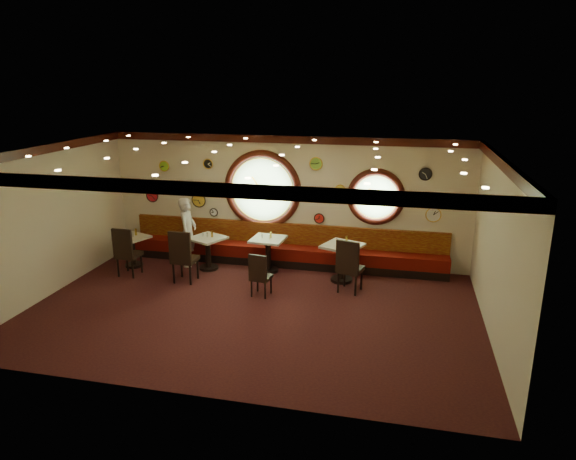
# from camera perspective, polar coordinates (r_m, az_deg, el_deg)

# --- Properties ---
(floor) EXTENTS (9.00, 6.00, 0.00)m
(floor) POSITION_cam_1_polar(r_m,az_deg,el_deg) (10.53, -3.94, -8.88)
(floor) COLOR black
(floor) RESTS_ON ground
(ceiling) EXTENTS (9.00, 6.00, 0.02)m
(ceiling) POSITION_cam_1_polar(r_m,az_deg,el_deg) (9.61, -4.31, 8.65)
(ceiling) COLOR gold
(ceiling) RESTS_ON wall_back
(wall_back) EXTENTS (9.00, 0.02, 3.20)m
(wall_back) POSITION_cam_1_polar(r_m,az_deg,el_deg) (12.76, -0.23, 3.30)
(wall_back) COLOR beige
(wall_back) RESTS_ON floor
(wall_front) EXTENTS (9.00, 0.02, 3.20)m
(wall_front) POSITION_cam_1_polar(r_m,az_deg,el_deg) (7.31, -10.95, -7.19)
(wall_front) COLOR beige
(wall_front) RESTS_ON floor
(wall_left) EXTENTS (0.02, 6.00, 3.20)m
(wall_left) POSITION_cam_1_polar(r_m,az_deg,el_deg) (12.02, -25.12, 0.91)
(wall_left) COLOR beige
(wall_left) RESTS_ON floor
(wall_right) EXTENTS (0.02, 6.00, 3.20)m
(wall_right) POSITION_cam_1_polar(r_m,az_deg,el_deg) (9.70, 22.27, -2.19)
(wall_right) COLOR beige
(wall_right) RESTS_ON floor
(molding_back) EXTENTS (9.00, 0.10, 0.18)m
(molding_back) POSITION_cam_1_polar(r_m,az_deg,el_deg) (12.45, -0.29, 10.04)
(molding_back) COLOR #340F09
(molding_back) RESTS_ON wall_back
(molding_front) EXTENTS (9.00, 0.10, 0.18)m
(molding_front) POSITION_cam_1_polar(r_m,az_deg,el_deg) (6.90, -11.46, 4.55)
(molding_front) COLOR #340F09
(molding_front) RESTS_ON wall_back
(molding_left) EXTENTS (0.10, 6.00, 0.18)m
(molding_left) POSITION_cam_1_polar(r_m,az_deg,el_deg) (11.72, -25.81, 8.03)
(molding_left) COLOR #340F09
(molding_left) RESTS_ON wall_back
(molding_right) EXTENTS (0.10, 6.00, 0.18)m
(molding_right) POSITION_cam_1_polar(r_m,az_deg,el_deg) (9.36, 22.96, 6.64)
(molding_right) COLOR #340F09
(molding_right) RESTS_ON wall_back
(banquette_base) EXTENTS (8.00, 0.55, 0.20)m
(banquette_base) POSITION_cam_1_polar(r_m,az_deg,el_deg) (12.92, -0.50, -3.46)
(banquette_base) COLOR black
(banquette_base) RESTS_ON floor
(banquette_seat) EXTENTS (8.00, 0.55, 0.30)m
(banquette_seat) POSITION_cam_1_polar(r_m,az_deg,el_deg) (12.84, -0.50, -2.41)
(banquette_seat) COLOR #540A07
(banquette_seat) RESTS_ON banquette_base
(banquette_back) EXTENTS (8.00, 0.10, 0.55)m
(banquette_back) POSITION_cam_1_polar(r_m,az_deg,el_deg) (12.92, -0.28, -0.43)
(banquette_back) COLOR #5C0C07
(banquette_back) RESTS_ON wall_back
(porthole_left_glass) EXTENTS (1.66, 0.02, 1.66)m
(porthole_left_glass) POSITION_cam_1_polar(r_m,az_deg,el_deg) (12.84, -2.85, 4.52)
(porthole_left_glass) COLOR #77A965
(porthole_left_glass) RESTS_ON wall_back
(porthole_left_frame) EXTENTS (1.98, 0.18, 1.98)m
(porthole_left_frame) POSITION_cam_1_polar(r_m,az_deg,el_deg) (12.83, -2.87, 4.50)
(porthole_left_frame) COLOR #340F09
(porthole_left_frame) RESTS_ON wall_back
(porthole_left_ring) EXTENTS (1.61, 0.03, 1.61)m
(porthole_left_ring) POSITION_cam_1_polar(r_m,az_deg,el_deg) (12.80, -2.90, 4.48)
(porthole_left_ring) COLOR gold
(porthole_left_ring) RESTS_ON wall_back
(porthole_right_glass) EXTENTS (1.10, 0.02, 1.10)m
(porthole_right_glass) POSITION_cam_1_polar(r_m,az_deg,el_deg) (12.41, 9.74, 3.64)
(porthole_right_glass) COLOR #77A965
(porthole_right_glass) RESTS_ON wall_back
(porthole_right_frame) EXTENTS (1.38, 0.18, 1.38)m
(porthole_right_frame) POSITION_cam_1_polar(r_m,az_deg,el_deg) (12.40, 9.73, 3.63)
(porthole_right_frame) COLOR #340F09
(porthole_right_frame) RESTS_ON wall_back
(porthole_right_ring) EXTENTS (1.09, 0.03, 1.09)m
(porthole_right_ring) POSITION_cam_1_polar(r_m,az_deg,el_deg) (12.37, 9.72, 3.60)
(porthole_right_ring) COLOR gold
(porthole_right_ring) RESTS_ON wall_back
(wall_clock_0) EXTENTS (0.32, 0.03, 0.32)m
(wall_clock_0) POSITION_cam_1_polar(r_m,az_deg,el_deg) (13.97, -14.84, 3.70)
(wall_clock_0) COLOR red
(wall_clock_0) RESTS_ON wall_back
(wall_clock_1) EXTENTS (0.20, 0.03, 0.20)m
(wall_clock_1) POSITION_cam_1_polar(r_m,az_deg,el_deg) (13.36, -8.23, 1.97)
(wall_clock_1) COLOR white
(wall_clock_1) RESTS_ON wall_back
(wall_clock_2) EXTENTS (0.36, 0.03, 0.36)m
(wall_clock_2) POSITION_cam_1_polar(r_m,az_deg,el_deg) (13.44, -9.88, 3.29)
(wall_clock_2) COLOR gold
(wall_clock_2) RESTS_ON wall_back
(wall_clock_3) EXTENTS (0.26, 0.03, 0.26)m
(wall_clock_3) POSITION_cam_1_polar(r_m,az_deg,el_deg) (13.64, -13.58, 6.92)
(wall_clock_3) COLOR #88CE29
(wall_clock_3) RESTS_ON wall_back
(wall_clock_4) EXTENTS (0.34, 0.03, 0.34)m
(wall_clock_4) POSITION_cam_1_polar(r_m,az_deg,el_deg) (12.46, 15.85, 1.65)
(wall_clock_4) COLOR silver
(wall_clock_4) RESTS_ON wall_back
(wall_clock_5) EXTENTS (0.30, 0.03, 0.30)m
(wall_clock_5) POSITION_cam_1_polar(r_m,az_deg,el_deg) (12.39, 3.14, 7.37)
(wall_clock_5) COLOR #77B538
(wall_clock_5) RESTS_ON wall_back
(wall_clock_6) EXTENTS (0.24, 0.03, 0.24)m
(wall_clock_6) POSITION_cam_1_polar(r_m,az_deg,el_deg) (12.66, 3.49, 1.30)
(wall_clock_6) COLOR red
(wall_clock_6) RESTS_ON wall_back
(wall_clock_7) EXTENTS (0.22, 0.03, 0.22)m
(wall_clock_7) POSITION_cam_1_polar(r_m,az_deg,el_deg) (12.41, 5.83, 4.51)
(wall_clock_7) COLOR #DCD049
(wall_clock_7) RESTS_ON wall_back
(wall_clock_8) EXTENTS (0.24, 0.03, 0.24)m
(wall_clock_8) POSITION_cam_1_polar(r_m,az_deg,el_deg) (13.14, -8.86, 7.28)
(wall_clock_8) COLOR black
(wall_clock_8) RESTS_ON wall_back
(wall_clock_9) EXTENTS (0.28, 0.03, 0.28)m
(wall_clock_9) POSITION_cam_1_polar(r_m,az_deg,el_deg) (12.26, 15.02, 6.02)
(wall_clock_9) COLOR black
(wall_clock_9) RESTS_ON wall_back
(table_a) EXTENTS (0.91, 0.91, 0.77)m
(table_a) POSITION_cam_1_polar(r_m,az_deg,el_deg) (13.28, -16.86, -1.88)
(table_a) COLOR black
(table_a) RESTS_ON floor
(table_b) EXTENTS (0.99, 0.99, 0.82)m
(table_b) POSITION_cam_1_polar(r_m,az_deg,el_deg) (12.66, -8.88, -2.10)
(table_b) COLOR black
(table_b) RESTS_ON floor
(table_c) EXTENTS (0.82, 0.82, 0.84)m
(table_c) POSITION_cam_1_polar(r_m,az_deg,el_deg) (12.36, -2.22, -2.29)
(table_c) COLOR black
(table_c) RESTS_ON floor
(table_d) EXTENTS (1.04, 1.04, 0.88)m
(table_d) POSITION_cam_1_polar(r_m,az_deg,el_deg) (11.82, 6.04, -3.13)
(table_d) COLOR black
(table_d) RESTS_ON floor
(chair_a) EXTENTS (0.52, 0.52, 0.74)m
(chair_a) POSITION_cam_1_polar(r_m,az_deg,el_deg) (12.58, -17.58, -2.02)
(chair_a) COLOR black
(chair_a) RESTS_ON floor
(chair_b) EXTENTS (0.53, 0.53, 0.77)m
(chair_b) POSITION_cam_1_polar(r_m,az_deg,el_deg) (11.85, -11.64, -2.54)
(chair_b) COLOR black
(chair_b) RESTS_ON floor
(chair_c) EXTENTS (0.46, 0.46, 0.60)m
(chair_c) POSITION_cam_1_polar(r_m,az_deg,el_deg) (10.93, -3.19, -4.72)
(chair_c) COLOR black
(chair_c) RESTS_ON floor
(chair_d) EXTENTS (0.61, 0.61, 0.75)m
(chair_d) POSITION_cam_1_polar(r_m,az_deg,el_deg) (11.14, 6.79, -3.65)
(chair_d) COLOR black
(chair_d) RESTS_ON floor
(condiment_a_salt) EXTENTS (0.03, 0.03, 0.09)m
(condiment_a_salt) POSITION_cam_1_polar(r_m,az_deg,el_deg) (13.25, -16.92, -0.44)
(condiment_a_salt) COLOR silver
(condiment_a_salt) RESTS_ON table_a
(condiment_b_salt) EXTENTS (0.04, 0.04, 0.10)m
(condiment_b_salt) POSITION_cam_1_polar(r_m,az_deg,el_deg) (12.65, -9.43, -0.47)
(condiment_b_salt) COLOR silver
(condiment_b_salt) RESTS_ON table_b
(condiment_c_salt) EXTENTS (0.04, 0.04, 0.10)m
(condiment_c_salt) POSITION_cam_1_polar(r_m,az_deg,el_deg) (12.31, -2.87, -0.61)
(condiment_c_salt) COLOR silver
(condiment_c_salt) RESTS_ON table_c
(condiment_d_salt) EXTENTS (0.04, 0.04, 0.11)m
(condiment_d_salt) POSITION_cam_1_polar(r_m,az_deg,el_deg) (11.79, 5.44, -1.20)
(condiment_d_salt) COLOR silver
(condiment_d_salt) RESTS_ON table_d
(condiment_a_pepper) EXTENTS (0.04, 0.04, 0.11)m
(condiment_a_pepper) POSITION_cam_1_polar(r_m,az_deg,el_deg) (13.18, -16.86, -0.49)
(condiment_a_pepper) COLOR silver
(condiment_a_pepper) RESTS_ON table_a
(condiment_b_pepper) EXTENTS (0.04, 0.04, 0.11)m
(condiment_b_pepper) POSITION_cam_1_polar(r_m,az_deg,el_deg) (12.57, -8.97, -0.53)
(condiment_b_pepper) COLOR silver
(condiment_b_pepper) RESTS_ON table_b
(condiment_c_pepper) EXTENTS (0.03, 0.03, 0.09)m
(condiment_c_pepper) POSITION_cam_1_polar(r_m,az_deg,el_deg) (12.21, -2.09, -0.77)
(condiment_c_pepper) COLOR silver
(condiment_c_pepper) RESTS_ON table_c
(condiment_d_pepper) EXTENTS (0.04, 0.04, 0.11)m
(condiment_d_pepper) POSITION_cam_1_polar(r_m,az_deg,el_deg) (11.70, 6.00, -1.36)
(condiment_d_pepper) COLOR silver
(condiment_d_pepper) RESTS_ON table_d
(condiment_a_bottle) EXTENTS (0.05, 0.05, 0.17)m
(condiment_a_bottle) POSITION_cam_1_polar(r_m,az_deg,el_deg) (13.26, -16.56, -0.21)
(condiment_a_bottle) COLOR gold
(condiment_a_bottle) RESTS_ON table_a
(condiment_b_bottle) EXTENTS (0.05, 0.05, 0.16)m
(condiment_b_bottle) POSITION_cam_1_polar(r_m,az_deg,el_deg) (12.55, -8.44, -0.43)
(condiment_b_bottle) COLOR gold
(condiment_b_bottle) RESTS_ON table_b
(condiment_c_bottle) EXTENTS (0.04, 0.04, 0.14)m
(condiment_c_bottle) POSITION_cam_1_polar(r_m,az_deg,el_deg) (12.27, -1.92, -0.55)
(condiment_c_bottle) COLOR gold
(condiment_c_bottle) RESTS_ON table_c
(condiment_d_bottle) EXTENTS (0.06, 0.06, 0.18)m
(condiment_d_bottle) POSITION_cam_1_polar(r_m,az_deg,el_deg) (11.78, 6.54, -1.08)
(condiment_d_bottle) COLOR gold
(condiment_d_bottle) RESTS_ON table_d
(waiter) EXTENTS (0.46, 0.66, 1.72)m
(waiter) POSITION_cam_1_polar(r_m,az_deg,el_deg) (12.93, -11.07, -0.21)
(waiter) COLOR silver
(waiter) RESTS_ON floor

